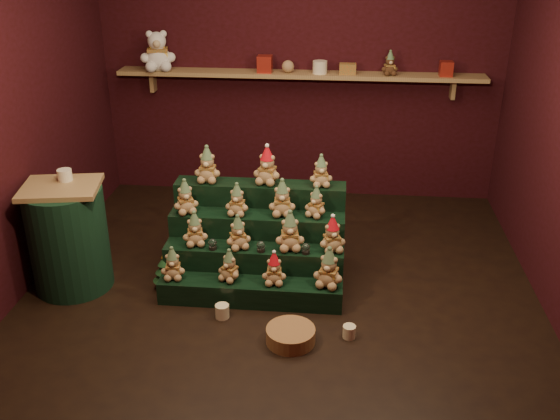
# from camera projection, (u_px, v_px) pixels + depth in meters

# --- Properties ---
(ground) EXTENTS (4.00, 4.00, 0.00)m
(ground) POSITION_uv_depth(u_px,v_px,m) (281.00, 289.00, 4.96)
(ground) COLOR black
(ground) RESTS_ON ground
(back_wall) EXTENTS (4.00, 0.10, 2.80)m
(back_wall) POSITION_uv_depth(u_px,v_px,m) (301.00, 61.00, 6.22)
(back_wall) COLOR black
(back_wall) RESTS_ON ground
(front_wall) EXTENTS (4.00, 0.10, 2.80)m
(front_wall) POSITION_uv_depth(u_px,v_px,m) (233.00, 264.00, 2.52)
(front_wall) COLOR black
(front_wall) RESTS_ON ground
(left_wall) EXTENTS (0.10, 4.00, 2.80)m
(left_wall) POSITION_uv_depth(u_px,v_px,m) (2.00, 111.00, 4.55)
(left_wall) COLOR black
(left_wall) RESTS_ON ground
(back_shelf) EXTENTS (3.60, 0.26, 0.24)m
(back_shelf) POSITION_uv_depth(u_px,v_px,m) (299.00, 75.00, 6.11)
(back_shelf) COLOR #A48152
(back_shelf) RESTS_ON ground
(riser_tier_front) EXTENTS (1.40, 0.22, 0.18)m
(riser_tier_front) POSITION_uv_depth(u_px,v_px,m) (250.00, 292.00, 4.75)
(riser_tier_front) COLOR black
(riser_tier_front) RESTS_ON ground
(riser_tier_midfront) EXTENTS (1.40, 0.22, 0.36)m
(riser_tier_midfront) POSITION_uv_depth(u_px,v_px,m) (254.00, 267.00, 4.91)
(riser_tier_midfront) COLOR black
(riser_tier_midfront) RESTS_ON ground
(riser_tier_midback) EXTENTS (1.40, 0.22, 0.54)m
(riser_tier_midback) POSITION_uv_depth(u_px,v_px,m) (257.00, 244.00, 5.08)
(riser_tier_midback) COLOR black
(riser_tier_midback) RESTS_ON ground
(riser_tier_back) EXTENTS (1.40, 0.22, 0.72)m
(riser_tier_back) POSITION_uv_depth(u_px,v_px,m) (261.00, 223.00, 5.24)
(riser_tier_back) COLOR black
(riser_tier_back) RESTS_ON ground
(teddy_0) EXTENTS (0.20, 0.19, 0.26)m
(teddy_0) POSITION_uv_depth(u_px,v_px,m) (173.00, 263.00, 4.72)
(teddy_0) COLOR tan
(teddy_0) RESTS_ON riser_tier_front
(teddy_1) EXTENTS (0.23, 0.22, 0.25)m
(teddy_1) POSITION_uv_depth(u_px,v_px,m) (230.00, 265.00, 4.69)
(teddy_1) COLOR tan
(teddy_1) RESTS_ON riser_tier_front
(teddy_2) EXTENTS (0.19, 0.18, 0.26)m
(teddy_2) POSITION_uv_depth(u_px,v_px,m) (274.00, 268.00, 4.65)
(teddy_2) COLOR tan
(teddy_2) RESTS_ON riser_tier_front
(teddy_3) EXTENTS (0.26, 0.25, 0.31)m
(teddy_3) POSITION_uv_depth(u_px,v_px,m) (329.00, 267.00, 4.61)
(teddy_3) COLOR tan
(teddy_3) RESTS_ON riser_tier_front
(teddy_4) EXTENTS (0.23, 0.21, 0.27)m
(teddy_4) POSITION_uv_depth(u_px,v_px,m) (195.00, 229.00, 4.83)
(teddy_4) COLOR tan
(teddy_4) RESTS_ON riser_tier_midfront
(teddy_5) EXTENTS (0.25, 0.24, 0.27)m
(teddy_5) POSITION_uv_depth(u_px,v_px,m) (238.00, 232.00, 4.78)
(teddy_5) COLOR tan
(teddy_5) RESTS_ON riser_tier_midfront
(teddy_6) EXTENTS (0.25, 0.23, 0.31)m
(teddy_6) POSITION_uv_depth(u_px,v_px,m) (290.00, 231.00, 4.75)
(teddy_6) COLOR tan
(teddy_6) RESTS_ON riser_tier_midfront
(teddy_7) EXTENTS (0.25, 0.24, 0.28)m
(teddy_7) POSITION_uv_depth(u_px,v_px,m) (332.00, 234.00, 4.73)
(teddy_7) COLOR tan
(teddy_7) RESTS_ON riser_tier_midfront
(teddy_8) EXTENTS (0.26, 0.25, 0.28)m
(teddy_8) POSITION_uv_depth(u_px,v_px,m) (185.00, 197.00, 4.94)
(teddy_8) COLOR tan
(teddy_8) RESTS_ON riser_tier_midback
(teddy_9) EXTENTS (0.20, 0.19, 0.26)m
(teddy_9) POSITION_uv_depth(u_px,v_px,m) (237.00, 199.00, 4.91)
(teddy_9) COLOR tan
(teddy_9) RESTS_ON riser_tier_midback
(teddy_10) EXTENTS (0.23, 0.21, 0.30)m
(teddy_10) POSITION_uv_depth(u_px,v_px,m) (282.00, 198.00, 4.89)
(teddy_10) COLOR tan
(teddy_10) RESTS_ON riser_tier_midback
(teddy_11) EXTENTS (0.23, 0.22, 0.25)m
(teddy_11) POSITION_uv_depth(u_px,v_px,m) (316.00, 202.00, 4.88)
(teddy_11) COLOR tan
(teddy_11) RESTS_ON riser_tier_midback
(teddy_12) EXTENTS (0.21, 0.19, 0.30)m
(teddy_12) POSITION_uv_depth(u_px,v_px,m) (207.00, 164.00, 5.06)
(teddy_12) COLOR tan
(teddy_12) RESTS_ON riser_tier_back
(teddy_13) EXTENTS (0.26, 0.24, 0.31)m
(teddy_13) POSITION_uv_depth(u_px,v_px,m) (267.00, 166.00, 5.02)
(teddy_13) COLOR tan
(teddy_13) RESTS_ON riser_tier_back
(teddy_14) EXTENTS (0.21, 0.20, 0.26)m
(teddy_14) POSITION_uv_depth(u_px,v_px,m) (321.00, 171.00, 4.98)
(teddy_14) COLOR tan
(teddy_14) RESTS_ON riser_tier_back
(snow_globe_a) EXTENTS (0.07, 0.07, 0.09)m
(snow_globe_a) POSITION_uv_depth(u_px,v_px,m) (213.00, 244.00, 4.79)
(snow_globe_a) COLOR black
(snow_globe_a) RESTS_ON riser_tier_midfront
(snow_globe_b) EXTENTS (0.07, 0.07, 0.09)m
(snow_globe_b) POSITION_uv_depth(u_px,v_px,m) (261.00, 246.00, 4.76)
(snow_globe_b) COLOR black
(snow_globe_b) RESTS_ON riser_tier_midfront
(snow_globe_c) EXTENTS (0.06, 0.06, 0.09)m
(snow_globe_c) POSITION_uv_depth(u_px,v_px,m) (306.00, 248.00, 4.73)
(snow_globe_c) COLOR black
(snow_globe_c) RESTS_ON riser_tier_midfront
(side_table) EXTENTS (0.64, 0.60, 0.87)m
(side_table) POSITION_uv_depth(u_px,v_px,m) (68.00, 237.00, 4.84)
(side_table) COLOR #A48152
(side_table) RESTS_ON ground
(table_ornament) EXTENTS (0.11, 0.11, 0.09)m
(table_ornament) POSITION_uv_depth(u_px,v_px,m) (65.00, 175.00, 4.73)
(table_ornament) COLOR #ECE3C3
(table_ornament) RESTS_ON side_table
(mini_christmas_tree) EXTENTS (0.18, 0.18, 0.31)m
(mini_christmas_tree) POSITION_uv_depth(u_px,v_px,m) (164.00, 272.00, 4.90)
(mini_christmas_tree) COLOR #422D17
(mini_christmas_tree) RESTS_ON ground
(mug_left) EXTENTS (0.10, 0.10, 0.10)m
(mug_left) POSITION_uv_depth(u_px,v_px,m) (222.00, 311.00, 4.59)
(mug_left) COLOR beige
(mug_left) RESTS_ON ground
(mug_right) EXTENTS (0.09, 0.09, 0.09)m
(mug_right) POSITION_uv_depth(u_px,v_px,m) (349.00, 332.00, 4.37)
(mug_right) COLOR beige
(mug_right) RESTS_ON ground
(wicker_basket) EXTENTS (0.42, 0.42, 0.11)m
(wicker_basket) POSITION_uv_depth(u_px,v_px,m) (291.00, 335.00, 4.32)
(wicker_basket) COLOR #A07040
(wicker_basket) RESTS_ON ground
(white_bear) EXTENTS (0.41, 0.39, 0.48)m
(white_bear) POSITION_uv_depth(u_px,v_px,m) (157.00, 45.00, 6.09)
(white_bear) COLOR white
(white_bear) RESTS_ON back_shelf
(brown_bear) EXTENTS (0.19, 0.17, 0.23)m
(brown_bear) POSITION_uv_depth(u_px,v_px,m) (390.00, 63.00, 5.94)
(brown_bear) COLOR #51301B
(brown_bear) RESTS_ON back_shelf
(gift_tin_red_a) EXTENTS (0.14, 0.14, 0.16)m
(gift_tin_red_a) POSITION_uv_depth(u_px,v_px,m) (265.00, 64.00, 6.07)
(gift_tin_red_a) COLOR maroon
(gift_tin_red_a) RESTS_ON back_shelf
(gift_tin_cream) EXTENTS (0.14, 0.14, 0.12)m
(gift_tin_cream) POSITION_uv_depth(u_px,v_px,m) (320.00, 67.00, 6.03)
(gift_tin_cream) COLOR #ECE3C3
(gift_tin_cream) RESTS_ON back_shelf
(gift_tin_red_b) EXTENTS (0.12, 0.12, 0.14)m
(gift_tin_red_b) POSITION_uv_depth(u_px,v_px,m) (446.00, 69.00, 5.92)
(gift_tin_red_b) COLOR maroon
(gift_tin_red_b) RESTS_ON back_shelf
(shelf_plush_ball) EXTENTS (0.12, 0.12, 0.12)m
(shelf_plush_ball) POSITION_uv_depth(u_px,v_px,m) (288.00, 66.00, 6.06)
(shelf_plush_ball) COLOR tan
(shelf_plush_ball) RESTS_ON back_shelf
(scarf_gift_box) EXTENTS (0.16, 0.10, 0.10)m
(scarf_gift_box) POSITION_uv_depth(u_px,v_px,m) (348.00, 69.00, 6.01)
(scarf_gift_box) COLOR #C3541B
(scarf_gift_box) RESTS_ON back_shelf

